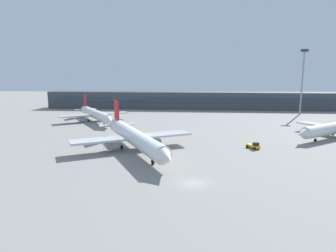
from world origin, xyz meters
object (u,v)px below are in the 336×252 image
(airplane_near, at_px, (134,137))
(airplane_far, at_px, (95,114))
(floodlight_tower_west, at_px, (303,78))
(baggage_tug_yellow, at_px, (254,146))

(airplane_near, distance_m, airplane_far, 48.80)
(floodlight_tower_west, bearing_deg, airplane_near, -132.64)
(airplane_near, distance_m, floodlight_tower_west, 96.02)
(airplane_near, height_order, floodlight_tower_west, floodlight_tower_west)
(floodlight_tower_west, bearing_deg, airplane_far, -162.76)
(baggage_tug_yellow, bearing_deg, airplane_near, -172.22)
(airplane_near, height_order, baggage_tug_yellow, airplane_near)
(airplane_near, distance_m, baggage_tug_yellow, 30.79)
(baggage_tug_yellow, distance_m, floodlight_tower_west, 75.77)
(airplane_far, bearing_deg, floodlight_tower_west, 17.24)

